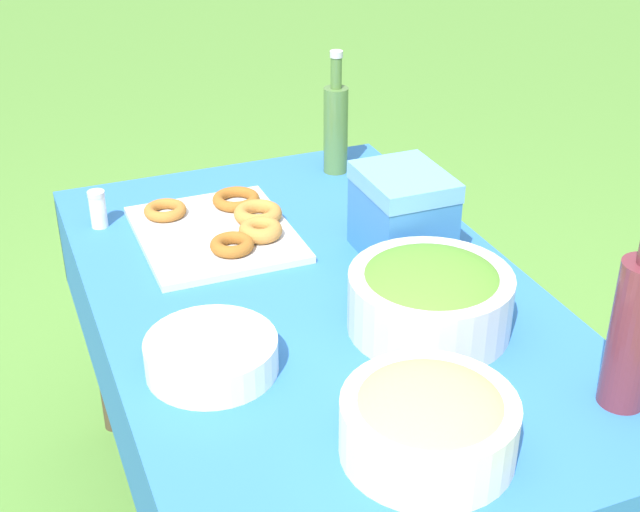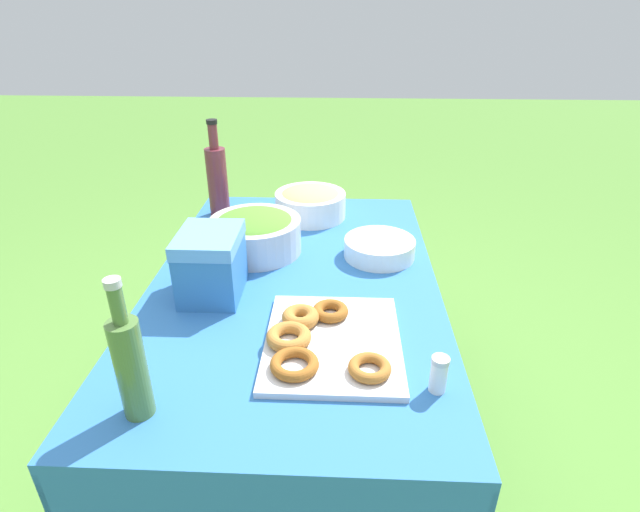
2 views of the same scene
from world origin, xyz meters
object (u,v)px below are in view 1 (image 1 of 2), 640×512
salad_bowl (430,295)px  plate_stack (212,355)px  olive_oil_bottle (336,126)px  cooler_box (402,214)px  pasta_bowl (429,421)px  wine_bottle (635,327)px  donut_platter (223,227)px

salad_bowl → plate_stack: (-0.02, -0.40, -0.04)m
plate_stack → olive_oil_bottle: olive_oil_bottle is taller
salad_bowl → olive_oil_bottle: bearing=170.6°
olive_oil_bottle → cooler_box: 0.46m
pasta_bowl → wine_bottle: (0.01, 0.35, 0.08)m
pasta_bowl → plate_stack: 0.40m
donut_platter → cooler_box: bearing=54.5°
salad_bowl → plate_stack: salad_bowl is taller
olive_oil_bottle → cooler_box: size_ratio=1.52×
salad_bowl → wine_bottle: bearing=31.4°
donut_platter → salad_bowl: bearing=26.0°
cooler_box → olive_oil_bottle: bearing=174.6°
donut_platter → plate_stack: size_ratio=1.68×
salad_bowl → olive_oil_bottle: 0.73m
olive_oil_bottle → wine_bottle: 1.03m
pasta_bowl → wine_bottle: 0.36m
plate_stack → cooler_box: bearing=117.2°
olive_oil_bottle → cooler_box: bearing=-5.4°
pasta_bowl → donut_platter: bearing=-174.1°
salad_bowl → plate_stack: bearing=-93.1°
salad_bowl → plate_stack: 0.40m
donut_platter → wine_bottle: bearing=28.1°
pasta_bowl → donut_platter: pasta_bowl is taller
salad_bowl → pasta_bowl: bearing=-28.3°
cooler_box → salad_bowl: bearing=-16.0°
wine_bottle → cooler_box: wine_bottle is taller
pasta_bowl → olive_oil_bottle: bearing=164.7°
pasta_bowl → donut_platter: size_ratio=0.70×
salad_bowl → cooler_box: size_ratio=1.46×
donut_platter → olive_oil_bottle: (-0.23, 0.36, 0.10)m
donut_platter → olive_oil_bottle: 0.44m
salad_bowl → cooler_box: (-0.27, 0.08, 0.02)m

